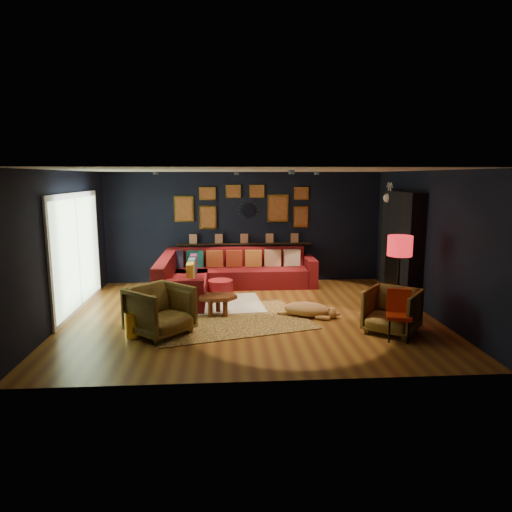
{
  "coord_description": "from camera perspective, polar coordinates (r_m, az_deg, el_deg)",
  "views": [
    {
      "loc": [
        -0.46,
        -8.0,
        2.49
      ],
      "look_at": [
        0.12,
        0.3,
        1.04
      ],
      "focal_mm": 32.0,
      "sensor_mm": 36.0,
      "label": 1
    }
  ],
  "objects": [
    {
      "name": "ceiling_spots",
      "position": [
        8.81,
        -0.99,
        10.34
      ],
      "size": [
        3.3,
        2.5,
        0.06
      ],
      "color": "black",
      "rests_on": "room_walls"
    },
    {
      "name": "sectional",
      "position": [
        10.05,
        -4.75,
        -2.6
      ],
      "size": [
        3.41,
        2.69,
        0.86
      ],
      "color": "maroon",
      "rests_on": "ground"
    },
    {
      "name": "ledge",
      "position": [
        10.81,
        -1.48,
        1.53
      ],
      "size": [
        3.2,
        0.12,
        0.04
      ],
      "primitive_type": "cube",
      "color": "black",
      "rests_on": "room_walls"
    },
    {
      "name": "armchair_right",
      "position": [
        7.69,
        16.66,
        -6.32
      ],
      "size": [
        1.06,
        1.05,
        0.8
      ],
      "primitive_type": "imported",
      "rotation": [
        0.0,
        0.0,
        -0.67
      ],
      "color": "#B9913B",
      "rests_on": "ground"
    },
    {
      "name": "orange_chair",
      "position": [
        7.41,
        17.4,
        -6.52
      ],
      "size": [
        0.46,
        0.46,
        0.78
      ],
      "rotation": [
        0.0,
        0.0,
        -0.29
      ],
      "color": "black",
      "rests_on": "ground"
    },
    {
      "name": "gallery_wall",
      "position": [
        10.75,
        -1.58,
        6.25
      ],
      "size": [
        3.15,
        0.04,
        1.02
      ],
      "color": "gold",
      "rests_on": "room_walls"
    },
    {
      "name": "shag_rug",
      "position": [
        9.05,
        -5.61,
        -6.04
      ],
      "size": [
        2.1,
        1.62,
        0.03
      ],
      "primitive_type": "cube",
      "rotation": [
        0.0,
        0.0,
        0.1
      ],
      "color": "white",
      "rests_on": "ground"
    },
    {
      "name": "sunburst_mirror",
      "position": [
        10.77,
        -0.97,
        5.68
      ],
      "size": [
        0.47,
        0.16,
        0.47
      ],
      "color": "silver",
      "rests_on": "room_walls"
    },
    {
      "name": "armchair_left",
      "position": [
        7.42,
        -11.91,
        -6.4
      ],
      "size": [
        1.16,
        1.16,
        0.87
      ],
      "primitive_type": "imported",
      "rotation": [
        0.0,
        0.0,
        0.83
      ],
      "color": "#B9913B",
      "rests_on": "ground"
    },
    {
      "name": "floor_lamp",
      "position": [
        8.1,
        17.53,
        0.71
      ],
      "size": [
        0.42,
        0.42,
        1.51
      ],
      "color": "black",
      "rests_on": "ground"
    },
    {
      "name": "room_walls",
      "position": [
        8.07,
        -0.67,
        3.51
      ],
      "size": [
        6.5,
        6.5,
        6.5
      ],
      "color": "black",
      "rests_on": "ground"
    },
    {
      "name": "coffee_table",
      "position": [
        8.29,
        -4.79,
        -5.39
      ],
      "size": [
        0.77,
        0.62,
        0.35
      ],
      "rotation": [
        0.0,
        0.0,
        0.14
      ],
      "color": "brown",
      "rests_on": "shag_rug"
    },
    {
      "name": "dog",
      "position": [
        8.26,
        6.41,
        -6.31
      ],
      "size": [
        1.25,
        0.9,
        0.36
      ],
      "primitive_type": null,
      "rotation": [
        0.0,
        0.0,
        -0.34
      ],
      "color": "#B0814C",
      "rests_on": "leopard_rug"
    },
    {
      "name": "floor",
      "position": [
        8.39,
        -0.65,
        -7.37
      ],
      "size": [
        6.5,
        6.5,
        0.0
      ],
      "primitive_type": "plane",
      "color": "brown",
      "rests_on": "ground"
    },
    {
      "name": "fireplace",
      "position": [
        9.7,
        17.58,
        0.72
      ],
      "size": [
        0.31,
        1.6,
        2.2
      ],
      "color": "black",
      "rests_on": "ground"
    },
    {
      "name": "pouf",
      "position": [
        9.56,
        -4.45,
        -4.02
      ],
      "size": [
        0.52,
        0.52,
        0.34
      ],
      "primitive_type": "cylinder",
      "color": "maroon",
      "rests_on": "shag_rug"
    },
    {
      "name": "gold_stool",
      "position": [
        7.5,
        -14.85,
        -8.19
      ],
      "size": [
        0.33,
        0.33,
        0.41
      ],
      "primitive_type": "cylinder",
      "color": "gold",
      "rests_on": "ground"
    },
    {
      "name": "sliding_door",
      "position": [
        9.14,
        -21.46,
        0.45
      ],
      "size": [
        0.06,
        2.8,
        2.2
      ],
      "color": "white",
      "rests_on": "ground"
    },
    {
      "name": "deer_head",
      "position": [
        10.08,
        17.1,
        6.96
      ],
      "size": [
        0.5,
        0.28,
        0.45
      ],
      "color": "white",
      "rests_on": "fireplace"
    },
    {
      "name": "leopard_rug",
      "position": [
        8.09,
        -3.45,
        -7.99
      ],
      "size": [
        3.1,
        2.56,
        0.02
      ],
      "primitive_type": "cube",
      "rotation": [
        0.0,
        0.0,
        0.27
      ],
      "color": "#DDA954",
      "rests_on": "ground"
    }
  ]
}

